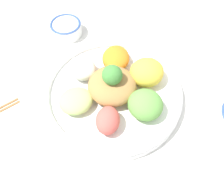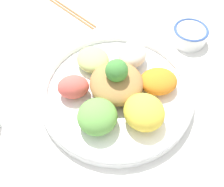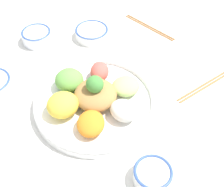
% 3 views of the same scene
% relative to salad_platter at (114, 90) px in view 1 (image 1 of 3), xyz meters
% --- Properties ---
extents(ground_plane, '(2.40, 2.40, 0.00)m').
position_rel_salad_platter_xyz_m(ground_plane, '(0.03, -0.04, -0.03)').
color(ground_plane, white).
extents(salad_platter, '(0.35, 0.35, 0.11)m').
position_rel_salad_platter_xyz_m(salad_platter, '(0.00, 0.00, 0.00)').
color(salad_platter, white).
rests_on(salad_platter, ground_plane).
extents(sauce_bowl_dark, '(0.09, 0.09, 0.04)m').
position_rel_salad_platter_xyz_m(sauce_bowl_dark, '(-0.07, -0.26, -0.01)').
color(sauce_bowl_dark, white).
rests_on(sauce_bowl_dark, ground_plane).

